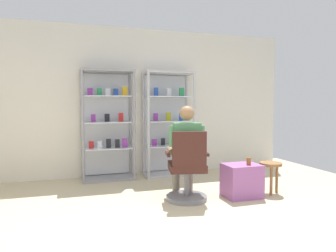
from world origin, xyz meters
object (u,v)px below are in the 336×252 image
(display_cabinet_right, at_px, (168,123))
(wooden_stool, at_px, (271,169))
(seated_shopkeeper, at_px, (186,147))
(office_chair, at_px, (187,172))
(tea_glass, at_px, (249,161))
(display_cabinet_left, at_px, (108,124))
(storage_crate, at_px, (242,181))

(display_cabinet_right, bearing_deg, wooden_stool, -56.20)
(wooden_stool, bearing_deg, seated_shopkeeper, 171.72)
(display_cabinet_right, relative_size, office_chair, 1.98)
(tea_glass, xyz_separation_m, wooden_stool, (0.43, 0.09, -0.15))
(display_cabinet_left, distance_m, seated_shopkeeper, 1.73)
(office_chair, bearing_deg, storage_crate, -3.67)
(display_cabinet_left, xyz_separation_m, storage_crate, (1.69, -1.65, -0.73))
(display_cabinet_right, bearing_deg, tea_glass, -68.98)
(seated_shopkeeper, height_order, tea_glass, seated_shopkeeper)
(display_cabinet_right, relative_size, seated_shopkeeper, 1.47)
(storage_crate, distance_m, tea_glass, 0.30)
(display_cabinet_right, bearing_deg, office_chair, -97.57)
(storage_crate, height_order, wooden_stool, storage_crate)
(office_chair, relative_size, tea_glass, 9.40)
(office_chair, distance_m, seated_shopkeeper, 0.36)
(storage_crate, bearing_deg, display_cabinet_left, 135.70)
(display_cabinet_right, bearing_deg, display_cabinet_left, -179.98)
(display_cabinet_right, xyz_separation_m, office_chair, (-0.21, -1.60, -0.57))
(display_cabinet_right, xyz_separation_m, tea_glass, (0.66, -1.71, -0.45))
(seated_shopkeeper, xyz_separation_m, storage_crate, (0.77, -0.21, -0.48))
(display_cabinet_left, relative_size, seated_shopkeeper, 1.47)
(wooden_stool, bearing_deg, office_chair, 178.94)
(storage_crate, height_order, tea_glass, tea_glass)
(wooden_stool, bearing_deg, display_cabinet_left, 143.42)
(display_cabinet_left, relative_size, wooden_stool, 4.15)
(display_cabinet_left, distance_m, wooden_stool, 2.79)
(office_chair, distance_m, tea_glass, 0.89)
(display_cabinet_right, xyz_separation_m, wooden_stool, (1.09, -1.62, -0.60))
(display_cabinet_right, height_order, storage_crate, display_cabinet_right)
(display_cabinet_right, bearing_deg, storage_crate, -70.31)
(display_cabinet_right, bearing_deg, seated_shopkeeper, -97.09)
(display_cabinet_left, xyz_separation_m, seated_shopkeeper, (0.92, -1.44, -0.25))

